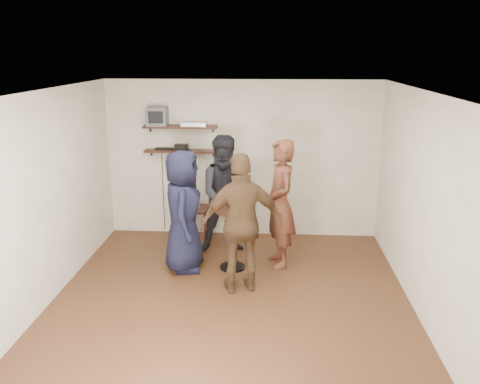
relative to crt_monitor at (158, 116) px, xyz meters
name	(u,v)px	position (x,y,z in m)	size (l,w,h in m)	color
room	(230,203)	(1.37, -2.38, -0.72)	(4.58, 5.08, 2.68)	#412315
shelf_upper	(180,127)	(0.37, 0.00, -0.17)	(1.20, 0.25, 0.04)	black
shelf_lower	(181,151)	(0.37, 0.00, -0.57)	(1.20, 0.25, 0.04)	black
crt_monitor	(158,116)	(0.00, 0.00, 0.00)	(0.32, 0.30, 0.30)	#59595B
dvd_deck	(194,124)	(0.59, 0.00, -0.12)	(0.40, 0.24, 0.06)	silver
radio	(181,147)	(0.37, 0.00, -0.50)	(0.22, 0.10, 0.10)	black
power_strip	(164,148)	(0.07, 0.05, -0.54)	(0.30, 0.05, 0.03)	black
side_table	(196,213)	(0.61, -0.17, -1.57)	(0.52, 0.52, 0.54)	black
vase_lilies	(195,191)	(0.61, -0.18, -1.20)	(0.19, 0.19, 0.89)	white
drinks_table	(233,231)	(1.31, -1.33, -1.45)	(0.48, 0.48, 0.88)	black
wine_glass_fl	(229,200)	(1.26, -1.35, -0.99)	(0.07, 0.07, 0.22)	silver
wine_glass_fr	(236,202)	(1.37, -1.37, -1.01)	(0.06, 0.06, 0.19)	silver
wine_glass_bl	(230,199)	(1.27, -1.28, -0.99)	(0.07, 0.07, 0.21)	silver
wine_glass_br	(235,200)	(1.35, -1.31, -1.00)	(0.07, 0.07, 0.20)	silver
person_plaid	(280,204)	(1.98, -1.15, -1.09)	(0.68, 0.44, 1.86)	maroon
person_dark	(227,194)	(1.17, -0.65, -1.10)	(0.89, 0.69, 1.83)	black
person_navy	(183,211)	(0.62, -1.40, -1.15)	(0.85, 0.55, 1.74)	black
person_brown	(242,224)	(1.49, -2.00, -1.10)	(1.07, 0.45, 1.83)	#4F3722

